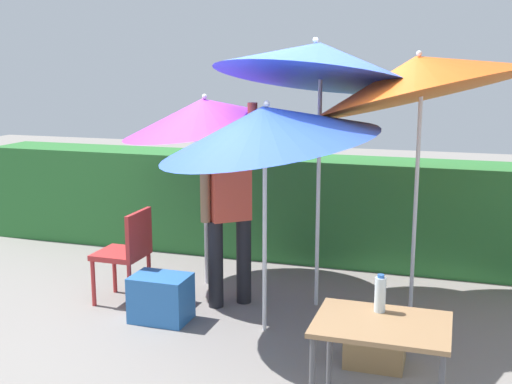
{
  "coord_description": "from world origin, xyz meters",
  "views": [
    {
      "loc": [
        1.7,
        -5.04,
        2.22
      ],
      "look_at": [
        0.0,
        0.3,
        1.1
      ],
      "focal_mm": 44.98,
      "sensor_mm": 36.0,
      "label": 1
    }
  ],
  "objects_px": {
    "chair_plastic": "(127,250)",
    "bottle_water": "(380,294)",
    "folding_table": "(381,336)",
    "cooler_box": "(161,298)",
    "umbrella_rainbow": "(318,61)",
    "crate_cardboard": "(375,341)",
    "umbrella_orange": "(204,114)",
    "umbrella_navy": "(266,126)",
    "umbrella_yellow": "(420,76)",
    "person_vendor": "(229,207)"
  },
  "relations": [
    {
      "from": "person_vendor",
      "to": "umbrella_navy",
      "type": "bearing_deg",
      "value": -45.27
    },
    {
      "from": "chair_plastic",
      "to": "folding_table",
      "type": "xyz_separation_m",
      "value": [
        2.53,
        -1.5,
        0.12
      ]
    },
    {
      "from": "bottle_water",
      "to": "umbrella_rainbow",
      "type": "bearing_deg",
      "value": 114.13
    },
    {
      "from": "cooler_box",
      "to": "crate_cardboard",
      "type": "distance_m",
      "value": 1.93
    },
    {
      "from": "umbrella_rainbow",
      "to": "umbrella_orange",
      "type": "relative_size",
      "value": 1.28
    },
    {
      "from": "person_vendor",
      "to": "crate_cardboard",
      "type": "xyz_separation_m",
      "value": [
        1.46,
        -0.82,
        -0.75
      ]
    },
    {
      "from": "chair_plastic",
      "to": "umbrella_rainbow",
      "type": "bearing_deg",
      "value": 15.88
    },
    {
      "from": "umbrella_yellow",
      "to": "umbrella_rainbow",
      "type": "bearing_deg",
      "value": -173.92
    },
    {
      "from": "bottle_water",
      "to": "umbrella_navy",
      "type": "bearing_deg",
      "value": 134.89
    },
    {
      "from": "umbrella_orange",
      "to": "umbrella_yellow",
      "type": "height_order",
      "value": "umbrella_yellow"
    },
    {
      "from": "umbrella_orange",
      "to": "umbrella_navy",
      "type": "distance_m",
      "value": 1.34
    },
    {
      "from": "folding_table",
      "to": "bottle_water",
      "type": "relative_size",
      "value": 3.33
    },
    {
      "from": "cooler_box",
      "to": "umbrella_navy",
      "type": "bearing_deg",
      "value": 2.67
    },
    {
      "from": "cooler_box",
      "to": "umbrella_orange",
      "type": "bearing_deg",
      "value": 88.65
    },
    {
      "from": "umbrella_yellow",
      "to": "crate_cardboard",
      "type": "relative_size",
      "value": 5.96
    },
    {
      "from": "chair_plastic",
      "to": "bottle_water",
      "type": "distance_m",
      "value": 2.85
    },
    {
      "from": "umbrella_navy",
      "to": "crate_cardboard",
      "type": "distance_m",
      "value": 1.86
    },
    {
      "from": "chair_plastic",
      "to": "umbrella_navy",
      "type": "bearing_deg",
      "value": -10.51
    },
    {
      "from": "folding_table",
      "to": "chair_plastic",
      "type": "bearing_deg",
      "value": 149.38
    },
    {
      "from": "umbrella_rainbow",
      "to": "chair_plastic",
      "type": "relative_size",
      "value": 2.95
    },
    {
      "from": "umbrella_navy",
      "to": "cooler_box",
      "type": "bearing_deg",
      "value": -177.33
    },
    {
      "from": "chair_plastic",
      "to": "crate_cardboard",
      "type": "xyz_separation_m",
      "value": [
        2.39,
        -0.59,
        -0.33
      ]
    },
    {
      "from": "umbrella_orange",
      "to": "person_vendor",
      "type": "height_order",
      "value": "umbrella_orange"
    },
    {
      "from": "umbrella_rainbow",
      "to": "chair_plastic",
      "type": "xyz_separation_m",
      "value": [
        -1.68,
        -0.48,
        -1.73
      ]
    },
    {
      "from": "bottle_water",
      "to": "chair_plastic",
      "type": "bearing_deg",
      "value": 151.89
    },
    {
      "from": "umbrella_rainbow",
      "to": "bottle_water",
      "type": "xyz_separation_m",
      "value": [
        0.81,
        -1.81,
        -1.42
      ]
    },
    {
      "from": "umbrella_yellow",
      "to": "chair_plastic",
      "type": "height_order",
      "value": "umbrella_yellow"
    },
    {
      "from": "umbrella_yellow",
      "to": "bottle_water",
      "type": "relative_size",
      "value": 10.86
    },
    {
      "from": "crate_cardboard",
      "to": "bottle_water",
      "type": "relative_size",
      "value": 1.82
    },
    {
      "from": "umbrella_yellow",
      "to": "cooler_box",
      "type": "xyz_separation_m",
      "value": [
        -2.06,
        -0.88,
        -1.92
      ]
    },
    {
      "from": "umbrella_navy",
      "to": "bottle_water",
      "type": "relative_size",
      "value": 8.76
    },
    {
      "from": "umbrella_yellow",
      "to": "folding_table",
      "type": "bearing_deg",
      "value": -90.64
    },
    {
      "from": "umbrella_rainbow",
      "to": "umbrella_yellow",
      "type": "distance_m",
      "value": 0.88
    },
    {
      "from": "umbrella_orange",
      "to": "crate_cardboard",
      "type": "height_order",
      "value": "umbrella_orange"
    },
    {
      "from": "crate_cardboard",
      "to": "bottle_water",
      "type": "xyz_separation_m",
      "value": [
        0.1,
        -0.74,
        0.65
      ]
    },
    {
      "from": "umbrella_rainbow",
      "to": "umbrella_navy",
      "type": "distance_m",
      "value": 0.94
    },
    {
      "from": "folding_table",
      "to": "person_vendor",
      "type": "bearing_deg",
      "value": 132.61
    },
    {
      "from": "person_vendor",
      "to": "umbrella_yellow",
      "type": "bearing_deg",
      "value": 11.75
    },
    {
      "from": "cooler_box",
      "to": "crate_cardboard",
      "type": "height_order",
      "value": "cooler_box"
    },
    {
      "from": "person_vendor",
      "to": "chair_plastic",
      "type": "height_order",
      "value": "person_vendor"
    },
    {
      "from": "umbrella_rainbow",
      "to": "chair_plastic",
      "type": "height_order",
      "value": "umbrella_rainbow"
    },
    {
      "from": "chair_plastic",
      "to": "crate_cardboard",
      "type": "relative_size",
      "value": 2.04
    },
    {
      "from": "person_vendor",
      "to": "folding_table",
      "type": "height_order",
      "value": "person_vendor"
    },
    {
      "from": "crate_cardboard",
      "to": "umbrella_yellow",
      "type": "bearing_deg",
      "value": 82.24
    },
    {
      "from": "umbrella_orange",
      "to": "umbrella_yellow",
      "type": "distance_m",
      "value": 2.08
    },
    {
      "from": "umbrella_yellow",
      "to": "umbrella_navy",
      "type": "bearing_deg",
      "value": -143.24
    },
    {
      "from": "umbrella_orange",
      "to": "person_vendor",
      "type": "xyz_separation_m",
      "value": [
        0.42,
        -0.47,
        -0.81
      ]
    },
    {
      "from": "umbrella_yellow",
      "to": "person_vendor",
      "type": "height_order",
      "value": "umbrella_yellow"
    },
    {
      "from": "umbrella_orange",
      "to": "chair_plastic",
      "type": "bearing_deg",
      "value": -126.09
    },
    {
      "from": "chair_plastic",
      "to": "cooler_box",
      "type": "relative_size",
      "value": 1.78
    }
  ]
}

